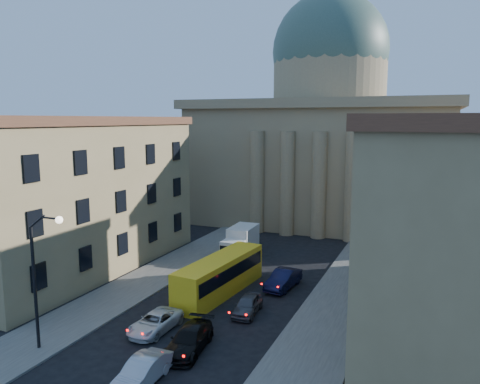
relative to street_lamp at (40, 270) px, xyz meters
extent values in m
cube|color=#524F4B|center=(-1.53, 10.00, -5.21)|extent=(5.00, 60.00, 0.15)
cube|color=#524F4B|center=(15.47, 10.00, -5.21)|extent=(5.00, 60.00, 0.15)
cube|color=#877153|center=(6.97, 48.00, 2.71)|extent=(34.00, 26.00, 16.00)
cube|color=#877153|center=(6.97, 48.00, 11.11)|extent=(35.50, 27.50, 1.20)
cylinder|color=#877153|center=(6.97, 48.00, 14.71)|extent=(16.00, 16.00, 8.00)
sphere|color=#486152|center=(6.97, 48.00, 18.71)|extent=(16.40, 16.40, 16.40)
cube|color=#877153|center=(-14.03, 46.00, 0.21)|extent=(13.00, 13.00, 11.00)
cone|color=#543324|center=(-14.03, 46.00, 7.71)|extent=(26.02, 26.02, 4.00)
cylinder|color=#877153|center=(0.97, 34.80, 1.21)|extent=(1.80, 1.80, 13.00)
cylinder|color=#877153|center=(4.97, 34.80, 1.21)|extent=(1.80, 1.80, 13.00)
cylinder|color=#877153|center=(8.97, 34.80, 1.21)|extent=(1.80, 1.80, 13.00)
cylinder|color=#877153|center=(12.97, 34.80, 1.21)|extent=(1.80, 1.80, 13.00)
cube|color=#9C875C|center=(-10.03, 14.00, 1.71)|extent=(11.00, 26.00, 14.00)
cube|color=#543324|center=(-10.03, 14.00, 9.01)|extent=(11.60, 26.60, 0.80)
cube|color=#9C875C|center=(23.97, 14.00, 1.71)|extent=(11.00, 26.00, 14.00)
cube|color=#543324|center=(23.97, 14.00, 9.01)|extent=(11.60, 26.60, 0.80)
cylinder|color=black|center=(-0.53, 0.00, -1.29)|extent=(0.20, 0.20, 8.00)
cylinder|color=black|center=(0.02, 0.00, 3.06)|extent=(1.30, 0.12, 0.96)
cylinder|color=black|center=(1.02, 0.00, 3.36)|extent=(1.30, 0.12, 0.12)
sphere|color=white|center=(1.77, 0.00, 3.31)|extent=(0.44, 0.44, 0.44)
imported|color=#A8AAB0|center=(7.77, -0.73, -4.56)|extent=(1.66, 4.44, 1.45)
imported|color=silver|center=(4.81, 5.09, -4.64)|extent=(2.25, 4.69, 1.29)
imported|color=black|center=(8.29, 3.60, -4.56)|extent=(2.69, 5.25, 1.46)
imported|color=#46464B|center=(9.55, 10.31, -4.60)|extent=(1.96, 4.13, 1.36)
imported|color=black|center=(10.38, 16.49, -4.49)|extent=(2.16, 4.95, 1.58)
cube|color=yellow|center=(5.90, 13.25, -3.75)|extent=(3.46, 11.09, 3.07)
cube|color=black|center=(5.90, 13.25, -3.25)|extent=(3.46, 10.50, 1.09)
cylinder|color=black|center=(4.55, 9.39, -4.79)|extent=(0.39, 1.01, 0.99)
cylinder|color=black|center=(6.53, 9.21, -4.79)|extent=(0.39, 1.01, 0.99)
cylinder|color=black|center=(5.27, 17.29, -4.79)|extent=(0.39, 1.01, 0.99)
cylinder|color=black|center=(7.25, 17.11, -4.79)|extent=(0.39, 1.01, 0.99)
cube|color=silver|center=(3.53, 21.53, -4.12)|extent=(2.31, 2.41, 2.32)
cube|color=black|center=(3.57, 20.42, -3.83)|extent=(2.13, 0.20, 1.07)
cube|color=silver|center=(3.44, 24.15, -3.59)|extent=(2.47, 4.15, 3.00)
cylinder|color=black|center=(2.58, 21.11, -4.85)|extent=(0.30, 0.88, 0.87)
cylinder|color=black|center=(4.52, 21.18, -4.85)|extent=(0.30, 0.88, 0.87)
cylinder|color=black|center=(2.44, 24.98, -4.85)|extent=(0.30, 0.88, 0.87)
cylinder|color=black|center=(4.37, 25.06, -4.85)|extent=(0.30, 0.88, 0.87)
camera|label=1|loc=(22.01, -20.57, 9.16)|focal=35.00mm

